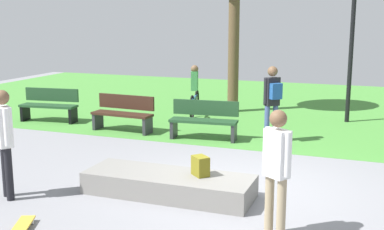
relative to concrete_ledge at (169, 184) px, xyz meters
The scene contains 14 objects.
ground_plane 1.36m from the concrete_ledge, 36.49° to the left, with size 28.00×28.00×0.00m, color gray.
grass_lawn 9.05m from the concrete_ledge, 83.12° to the left, with size 26.60×11.64×0.01m, color #478C38.
concrete_ledge is the anchor object (origin of this frame).
backpack_on_ledge 0.62m from the concrete_ledge, 11.31° to the left, with size 0.28×0.20×0.32m, color olive.
skater_performing_trick 2.31m from the concrete_ledge, 26.49° to the right, with size 0.38×0.34×1.72m.
skater_watching 2.71m from the concrete_ledge, 156.54° to the right, with size 0.38×0.35×1.76m.
skateboard_by_ledge 2.42m from the concrete_ledge, 122.83° to the right, with size 0.50×0.81×0.08m.
skateboard_spare 1.31m from the concrete_ledge, 158.18° to the left, with size 0.42×0.82×0.08m.
park_bench_far_left 3.87m from the concrete_ledge, 100.47° to the left, with size 1.64×0.61×0.91m.
park_bench_near_path 4.84m from the concrete_ledge, 126.84° to the left, with size 1.63×0.57×0.91m.
park_bench_near_lamppost 6.84m from the concrete_ledge, 141.97° to the left, with size 1.64×0.65×0.91m.
lamp_post 7.90m from the concrete_ledge, 71.30° to the left, with size 0.28×0.28×4.89m.
pedestrian_with_backpack 4.26m from the concrete_ledge, 78.14° to the left, with size 0.44×0.45×1.76m.
cyclist_on_bicycle 6.69m from the concrete_ledge, 106.54° to the left, with size 0.46×1.79×1.52m.
Camera 1 is at (1.97, -7.90, 2.87)m, focal length 46.44 mm.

